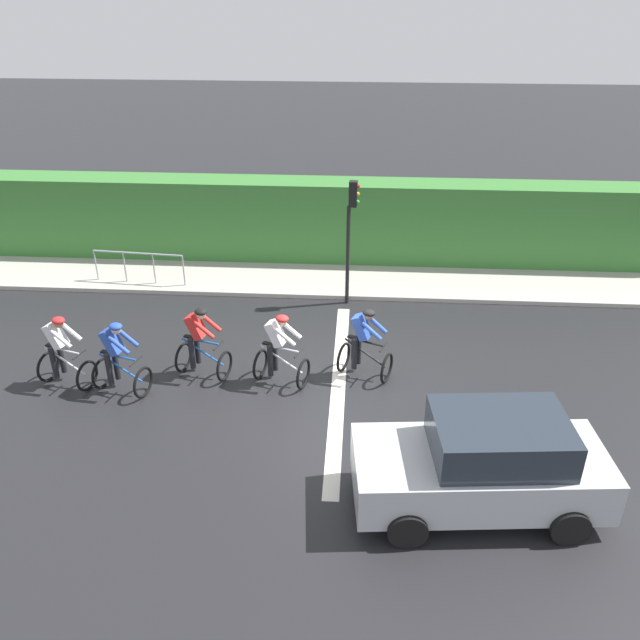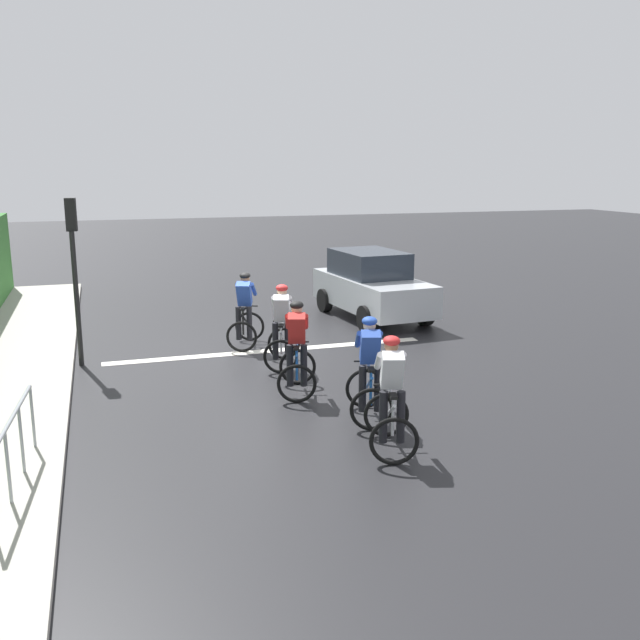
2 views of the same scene
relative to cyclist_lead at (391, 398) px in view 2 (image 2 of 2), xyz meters
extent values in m
plane|color=black|center=(0.35, -5.74, -0.80)|extent=(80.00, 80.00, 0.00)
cube|color=silver|center=(0.35, -5.85, -0.79)|extent=(7.00, 0.30, 0.01)
torus|color=black|center=(-0.16, -0.53, -0.46)|extent=(0.67, 0.26, 0.68)
torus|color=black|center=(0.14, 0.45, -0.46)|extent=(0.67, 0.26, 0.68)
cylinder|color=silver|center=(-0.01, -0.04, -0.21)|extent=(0.33, 0.96, 0.51)
cylinder|color=silver|center=(0.08, 0.25, -0.18)|extent=(0.04, 0.04, 0.55)
cylinder|color=silver|center=(-0.03, -0.09, 0.07)|extent=(0.25, 0.70, 0.04)
cube|color=black|center=(0.08, 0.25, 0.11)|extent=(0.16, 0.24, 0.04)
cylinder|color=black|center=(-0.13, -0.43, 0.04)|extent=(0.41, 0.15, 0.03)
cube|color=white|center=(0.02, 0.06, 0.41)|extent=(0.41, 0.48, 0.57)
sphere|color=#9E7051|center=(-0.03, -0.09, 0.72)|extent=(0.20, 0.20, 0.20)
ellipsoid|color=red|center=(-0.03, -0.09, 0.79)|extent=(0.31, 0.34, 0.14)
cylinder|color=black|center=(0.16, 0.12, -0.23)|extent=(0.12, 0.12, 0.74)
cylinder|color=black|center=(-0.07, 0.19, -0.23)|extent=(0.12, 0.12, 0.74)
cylinder|color=white|center=(0.09, -0.26, 0.47)|extent=(0.23, 0.48, 0.37)
cylinder|color=white|center=(-0.22, -0.17, 0.47)|extent=(0.23, 0.48, 0.37)
torus|color=black|center=(-0.33, -1.79, -0.46)|extent=(0.67, 0.25, 0.68)
torus|color=black|center=(-0.04, -0.81, -0.46)|extent=(0.67, 0.25, 0.68)
cylinder|color=#1E59B2|center=(-0.19, -1.30, -0.21)|extent=(0.32, 0.96, 0.51)
cylinder|color=#1E59B2|center=(-0.10, -1.00, -0.18)|extent=(0.04, 0.04, 0.55)
cylinder|color=#1E59B2|center=(-0.20, -1.35, 0.07)|extent=(0.24, 0.70, 0.04)
cube|color=black|center=(-0.10, -1.00, 0.11)|extent=(0.16, 0.24, 0.04)
cylinder|color=black|center=(-0.30, -1.69, 0.04)|extent=(0.41, 0.15, 0.03)
cube|color=#2D51B7|center=(-0.16, -1.20, 0.41)|extent=(0.40, 0.48, 0.57)
sphere|color=beige|center=(-0.20, -1.35, 0.72)|extent=(0.20, 0.20, 0.20)
ellipsoid|color=#264CB2|center=(-0.20, -1.35, 0.79)|extent=(0.31, 0.34, 0.14)
cylinder|color=black|center=(-0.01, -1.13, -0.23)|extent=(0.12, 0.12, 0.74)
cylinder|color=black|center=(-0.24, -1.07, -0.23)|extent=(0.12, 0.12, 0.74)
cylinder|color=#2D51B7|center=(-0.08, -1.52, 0.47)|extent=(0.22, 0.48, 0.37)
cylinder|color=#2D51B7|center=(-0.39, -1.43, 0.47)|extent=(0.22, 0.48, 0.37)
torus|color=black|center=(0.40, -3.36, -0.46)|extent=(0.67, 0.25, 0.68)
torus|color=black|center=(0.69, -2.38, -0.46)|extent=(0.67, 0.25, 0.68)
cylinder|color=#1E59B2|center=(0.55, -2.87, -0.21)|extent=(0.32, 0.96, 0.51)
cylinder|color=#1E59B2|center=(0.64, -2.58, -0.18)|extent=(0.04, 0.04, 0.55)
cylinder|color=#1E59B2|center=(0.53, -2.92, 0.07)|extent=(0.25, 0.70, 0.04)
cube|color=black|center=(0.64, -2.58, 0.11)|extent=(0.16, 0.24, 0.04)
cylinder|color=black|center=(0.43, -3.26, 0.04)|extent=(0.41, 0.15, 0.03)
cube|color=red|center=(0.58, -2.77, 0.41)|extent=(0.40, 0.48, 0.57)
sphere|color=beige|center=(0.53, -2.92, 0.72)|extent=(0.20, 0.20, 0.20)
ellipsoid|color=black|center=(0.53, -2.92, 0.79)|extent=(0.31, 0.34, 0.14)
cylinder|color=black|center=(0.72, -2.71, -0.23)|extent=(0.12, 0.12, 0.74)
cylinder|color=black|center=(0.49, -2.64, -0.23)|extent=(0.12, 0.12, 0.74)
cylinder|color=red|center=(0.65, -3.09, 0.47)|extent=(0.22, 0.48, 0.37)
cylinder|color=red|center=(0.34, -3.00, 0.47)|extent=(0.22, 0.48, 0.37)
torus|color=black|center=(0.20, -5.10, -0.46)|extent=(0.66, 0.27, 0.68)
torus|color=black|center=(0.52, -4.13, -0.46)|extent=(0.66, 0.27, 0.68)
cylinder|color=silver|center=(0.36, -4.61, -0.21)|extent=(0.35, 0.95, 0.51)
cylinder|color=silver|center=(0.46, -4.32, -0.18)|extent=(0.04, 0.04, 0.55)
cylinder|color=silver|center=(0.35, -4.66, 0.07)|extent=(0.26, 0.69, 0.04)
cube|color=black|center=(0.46, -4.32, 0.11)|extent=(0.16, 0.24, 0.04)
cylinder|color=black|center=(0.24, -5.00, 0.04)|extent=(0.41, 0.16, 0.03)
cube|color=white|center=(0.40, -4.52, 0.41)|extent=(0.41, 0.48, 0.57)
sphere|color=beige|center=(0.35, -4.66, 0.72)|extent=(0.20, 0.20, 0.20)
ellipsoid|color=red|center=(0.35, -4.66, 0.79)|extent=(0.32, 0.34, 0.14)
cylinder|color=black|center=(0.54, -4.46, -0.23)|extent=(0.12, 0.12, 0.74)
cylinder|color=black|center=(0.31, -4.38, -0.23)|extent=(0.12, 0.12, 0.74)
cylinder|color=white|center=(0.46, -4.84, 0.47)|extent=(0.23, 0.48, 0.37)
cylinder|color=white|center=(0.16, -4.74, 0.47)|extent=(0.23, 0.48, 0.37)
torus|color=black|center=(0.55, -6.88, -0.46)|extent=(0.65, 0.31, 0.68)
torus|color=black|center=(0.93, -5.93, -0.46)|extent=(0.65, 0.31, 0.68)
cylinder|color=black|center=(0.74, -6.40, -0.21)|extent=(0.41, 0.93, 0.51)
cylinder|color=black|center=(0.85, -6.12, -0.18)|extent=(0.04, 0.04, 0.55)
cylinder|color=black|center=(0.72, -6.45, 0.07)|extent=(0.31, 0.68, 0.04)
cube|color=black|center=(0.85, -6.12, 0.11)|extent=(0.17, 0.24, 0.04)
cylinder|color=black|center=(0.58, -6.78, 0.04)|extent=(0.40, 0.19, 0.03)
cube|color=#2D51B7|center=(0.77, -6.31, 0.41)|extent=(0.43, 0.49, 0.57)
sphere|color=#9E7051|center=(0.72, -6.45, 0.72)|extent=(0.20, 0.20, 0.20)
ellipsoid|color=black|center=(0.72, -6.45, 0.79)|extent=(0.33, 0.35, 0.14)
cylinder|color=black|center=(0.92, -6.26, -0.23)|extent=(0.12, 0.12, 0.74)
cylinder|color=black|center=(0.70, -6.17, -0.23)|extent=(0.12, 0.12, 0.74)
cylinder|color=#2D51B7|center=(0.82, -6.63, 0.47)|extent=(0.26, 0.48, 0.37)
cylinder|color=#2D51B7|center=(0.52, -6.51, 0.47)|extent=(0.26, 0.48, 0.37)
cube|color=#B7BCC1|center=(-3.06, -8.28, -0.10)|extent=(2.06, 4.24, 0.80)
cube|color=#262D38|center=(-3.03, -8.52, 0.63)|extent=(1.68, 2.26, 0.66)
cylinder|color=black|center=(-4.00, -7.08, -0.48)|extent=(0.28, 0.66, 0.64)
cylinder|color=black|center=(-2.34, -6.93, -0.48)|extent=(0.28, 0.66, 0.64)
cylinder|color=black|center=(-3.77, -9.62, -0.48)|extent=(0.28, 0.66, 0.64)
cylinder|color=black|center=(-2.11, -9.47, -0.48)|extent=(0.28, 0.66, 0.64)
cube|color=#EAEACC|center=(-3.74, -6.32, 0.00)|extent=(0.29, 0.10, 0.16)
cube|color=#EAEACC|center=(-2.73, -6.23, 0.00)|extent=(0.29, 0.10, 0.16)
cylinder|color=black|center=(4.22, -5.91, 0.55)|extent=(0.10, 0.10, 2.70)
cube|color=black|center=(4.22, -6.01, 2.22)|extent=(0.22, 0.22, 0.64)
sphere|color=red|center=(4.21, -6.12, 2.42)|extent=(0.11, 0.11, 0.11)
sphere|color=orange|center=(4.21, -6.12, 2.22)|extent=(0.11, 0.11, 0.11)
sphere|color=green|center=(4.21, -6.12, 2.02)|extent=(0.11, 0.11, 0.11)
cylinder|color=#999EA3|center=(4.88, -0.12, 0.20)|extent=(0.26, 2.55, 0.05)
cylinder|color=#999EA3|center=(4.77, -1.39, -0.30)|extent=(0.04, 0.04, 1.00)
cylinder|color=#999EA3|center=(4.84, -0.54, -0.30)|extent=(0.04, 0.04, 1.00)
cylinder|color=#999EA3|center=(4.91, 0.30, -0.30)|extent=(0.04, 0.04, 1.00)
camera|label=1|loc=(-11.40, -6.20, 7.28)|focal=36.78mm
camera|label=2|loc=(3.76, 8.53, 3.16)|focal=39.26mm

